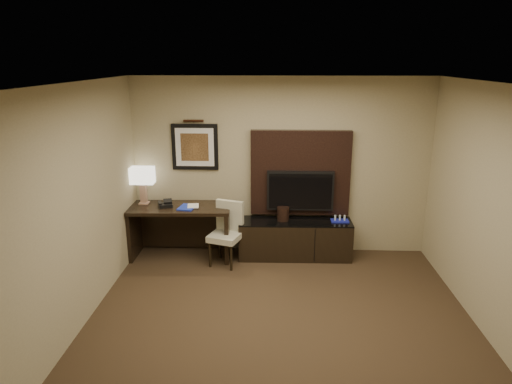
# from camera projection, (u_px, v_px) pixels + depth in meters

# --- Properties ---
(floor) EXTENTS (4.50, 5.00, 0.01)m
(floor) POSITION_uv_depth(u_px,v_px,m) (281.00, 341.00, 4.93)
(floor) COLOR #342517
(floor) RESTS_ON ground
(ceiling) EXTENTS (4.50, 5.00, 0.01)m
(ceiling) POSITION_uv_depth(u_px,v_px,m) (285.00, 86.00, 4.17)
(ceiling) COLOR silver
(ceiling) RESTS_ON wall_back
(wall_back) EXTENTS (4.50, 0.01, 2.70)m
(wall_back) POSITION_uv_depth(u_px,v_px,m) (281.00, 167.00, 6.95)
(wall_back) COLOR tan
(wall_back) RESTS_ON floor
(wall_left) EXTENTS (0.01, 5.00, 2.70)m
(wall_left) POSITION_uv_depth(u_px,v_px,m) (62.00, 221.00, 4.65)
(wall_left) COLOR tan
(wall_left) RESTS_ON floor
(desk) EXTENTS (1.53, 0.70, 0.81)m
(desk) POSITION_uv_depth(u_px,v_px,m) (181.00, 232.00, 6.94)
(desk) COLOR black
(desk) RESTS_ON floor
(credenza) EXTENTS (1.70, 0.50, 0.58)m
(credenza) POSITION_uv_depth(u_px,v_px,m) (295.00, 239.00, 6.95)
(credenza) COLOR black
(credenza) RESTS_ON floor
(tv_wall_panel) EXTENTS (1.50, 0.12, 1.30)m
(tv_wall_panel) POSITION_uv_depth(u_px,v_px,m) (300.00, 173.00, 6.90)
(tv_wall_panel) COLOR black
(tv_wall_panel) RESTS_ON wall_back
(tv) EXTENTS (1.00, 0.08, 0.60)m
(tv) POSITION_uv_depth(u_px,v_px,m) (300.00, 191.00, 6.88)
(tv) COLOR black
(tv) RESTS_ON tv_wall_panel
(artwork) EXTENTS (0.70, 0.04, 0.70)m
(artwork) POSITION_uv_depth(u_px,v_px,m) (195.00, 147.00, 6.90)
(artwork) COLOR black
(artwork) RESTS_ON wall_back
(picture_light) EXTENTS (0.04, 0.04, 0.30)m
(picture_light) POSITION_uv_depth(u_px,v_px,m) (194.00, 121.00, 6.75)
(picture_light) COLOR #422315
(picture_light) RESTS_ON wall_back
(desk_chair) EXTENTS (0.56, 0.60, 0.88)m
(desk_chair) POSITION_uv_depth(u_px,v_px,m) (225.00, 236.00, 6.66)
(desk_chair) COLOR beige
(desk_chair) RESTS_ON floor
(table_lamp) EXTENTS (0.35, 0.20, 0.56)m
(table_lamp) POSITION_uv_depth(u_px,v_px,m) (143.00, 186.00, 6.89)
(table_lamp) COLOR tan
(table_lamp) RESTS_ON desk
(desk_phone) EXTENTS (0.24, 0.23, 0.10)m
(desk_phone) POSITION_uv_depth(u_px,v_px,m) (165.00, 204.00, 6.80)
(desk_phone) COLOR black
(desk_phone) RESTS_ON desk
(blue_folder) EXTENTS (0.27, 0.33, 0.02)m
(blue_folder) POSITION_uv_depth(u_px,v_px,m) (187.00, 207.00, 6.76)
(blue_folder) COLOR #192CA6
(blue_folder) RESTS_ON desk
(book) EXTENTS (0.17, 0.05, 0.23)m
(book) POSITION_uv_depth(u_px,v_px,m) (187.00, 200.00, 6.76)
(book) COLOR tan
(book) RESTS_ON desk
(ice_bucket) EXTENTS (0.23, 0.23, 0.21)m
(ice_bucket) POSITION_uv_depth(u_px,v_px,m) (283.00, 214.00, 6.87)
(ice_bucket) COLOR black
(ice_bucket) RESTS_ON credenza
(minibar_tray) EXTENTS (0.27, 0.16, 0.10)m
(minibar_tray) POSITION_uv_depth(u_px,v_px,m) (340.00, 218.00, 6.84)
(minibar_tray) COLOR #181F9C
(minibar_tray) RESTS_ON credenza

